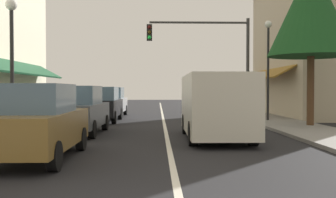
% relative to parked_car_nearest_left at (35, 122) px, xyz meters
% --- Properties ---
extents(ground_plane, '(80.00, 80.00, 0.00)m').
position_rel_parked_car_nearest_left_xyz_m(ground_plane, '(3.17, 12.79, -0.88)').
color(ground_plane, black).
extents(sidewalk_left, '(2.60, 56.00, 0.12)m').
position_rel_parked_car_nearest_left_xyz_m(sidewalk_left, '(-2.33, 12.79, -0.82)').
color(sidewalk_left, gray).
rests_on(sidewalk_left, ground).
extents(sidewalk_right, '(2.60, 56.00, 0.12)m').
position_rel_parked_car_nearest_left_xyz_m(sidewalk_right, '(8.67, 12.79, -0.82)').
color(sidewalk_right, gray).
rests_on(sidewalk_right, ground).
extents(lane_center_stripe, '(0.14, 52.00, 0.01)m').
position_rel_parked_car_nearest_left_xyz_m(lane_center_stripe, '(3.17, 12.79, -0.88)').
color(lane_center_stripe, silver).
rests_on(lane_center_stripe, ground).
extents(storefront_right_block, '(5.59, 10.20, 8.70)m').
position_rel_parked_car_nearest_left_xyz_m(storefront_right_block, '(12.10, 14.79, 3.47)').
color(storefront_right_block, '#BCAD8E').
rests_on(storefront_right_block, ground).
extents(parked_car_nearest_left, '(1.78, 4.10, 1.77)m').
position_rel_parked_car_nearest_left_xyz_m(parked_car_nearest_left, '(0.00, 0.00, 0.00)').
color(parked_car_nearest_left, brown).
rests_on(parked_car_nearest_left, ground).
extents(parked_car_second_left, '(1.86, 4.14, 1.77)m').
position_rel_parked_car_nearest_left_xyz_m(parked_car_second_left, '(-0.09, 5.24, 0.00)').
color(parked_car_second_left, '#4C5156').
rests_on(parked_car_second_left, ground).
extents(parked_car_third_left, '(1.82, 4.12, 1.77)m').
position_rel_parked_car_nearest_left_xyz_m(parked_car_third_left, '(0.00, 10.81, 0.00)').
color(parked_car_third_left, black).
rests_on(parked_car_third_left, ground).
extents(parked_car_far_left, '(1.83, 4.13, 1.77)m').
position_rel_parked_car_nearest_left_xyz_m(parked_car_far_left, '(-0.04, 14.74, 0.00)').
color(parked_car_far_left, '#B7BABF').
rests_on(parked_car_far_left, ground).
extents(van_in_lane, '(2.04, 5.20, 2.12)m').
position_rel_parked_car_nearest_left_xyz_m(van_in_lane, '(4.76, 3.71, 0.27)').
color(van_in_lane, beige).
rests_on(van_in_lane, ground).
extents(traffic_signal_mast_arm, '(5.81, 0.50, 5.66)m').
position_rel_parked_car_nearest_left_xyz_m(traffic_signal_mast_arm, '(5.93, 12.85, 3.04)').
color(traffic_signal_mast_arm, '#333333').
rests_on(traffic_signal_mast_arm, ground).
extents(street_lamp_left_near, '(0.36, 0.36, 4.45)m').
position_rel_parked_car_nearest_left_xyz_m(street_lamp_left_near, '(-1.68, 3.14, 2.15)').
color(street_lamp_left_near, black).
rests_on(street_lamp_left_near, ground).
extents(street_lamp_right_mid, '(0.36, 0.36, 5.06)m').
position_rel_parked_car_nearest_left_xyz_m(street_lamp_right_mid, '(8.35, 10.18, 2.50)').
color(street_lamp_right_mid, black).
rests_on(street_lamp_right_mid, ground).
extents(tree_right_near, '(3.65, 3.65, 7.06)m').
position_rel_parked_car_nearest_left_xyz_m(tree_right_near, '(9.36, 7.33, 4.16)').
color(tree_right_near, '#4C331E').
rests_on(tree_right_near, ground).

